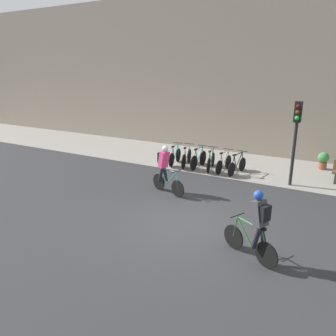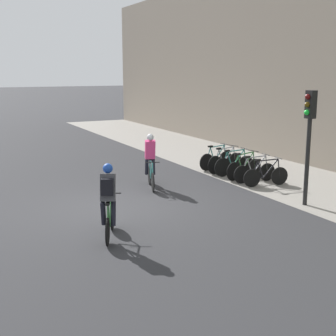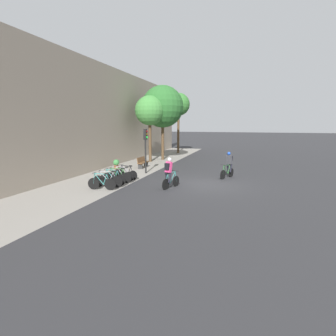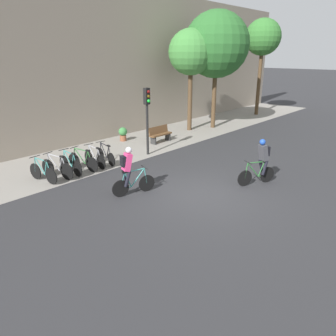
% 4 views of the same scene
% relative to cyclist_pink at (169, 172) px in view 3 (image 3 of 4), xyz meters
% --- Properties ---
extents(ground, '(200.00, 200.00, 0.00)m').
position_rel_cyclist_pink_xyz_m(ground, '(1.72, -1.92, -0.95)').
color(ground, '#2B2B2D').
extents(kerb_strip, '(44.00, 4.50, 0.01)m').
position_rel_cyclist_pink_xyz_m(kerb_strip, '(1.72, 4.83, -0.94)').
color(kerb_strip, gray).
rests_on(kerb_strip, ground).
extents(building_facade, '(44.00, 0.60, 8.24)m').
position_rel_cyclist_pink_xyz_m(building_facade, '(1.72, 7.38, 3.17)').
color(building_facade, gray).
rests_on(building_facade, ground).
extents(cyclist_pink, '(1.55, 0.63, 1.75)m').
position_rel_cyclist_pink_xyz_m(cyclist_pink, '(0.00, 0.00, 0.00)').
color(cyclist_pink, black).
rests_on(cyclist_pink, ground).
extents(cyclist_grey, '(1.49, 0.77, 1.75)m').
position_rel_cyclist_pink_xyz_m(cyclist_grey, '(4.05, -2.88, -0.00)').
color(cyclist_grey, black).
rests_on(cyclist_grey, ground).
extents(parked_bike_0, '(0.46, 1.60, 0.96)m').
position_rel_cyclist_pink_xyz_m(parked_bike_0, '(-1.39, 3.42, -0.55)').
color(parked_bike_0, black).
rests_on(parked_bike_0, ground).
extents(parked_bike_1, '(0.52, 1.71, 0.97)m').
position_rel_cyclist_pink_xyz_m(parked_bike_1, '(-0.78, 3.42, -0.54)').
color(parked_bike_1, black).
rests_on(parked_bike_1, ground).
extents(parked_bike_2, '(0.46, 1.67, 0.97)m').
position_rel_cyclist_pink_xyz_m(parked_bike_2, '(-0.18, 3.42, -0.54)').
color(parked_bike_2, black).
rests_on(parked_bike_2, ground).
extents(parked_bike_3, '(0.49, 1.68, 0.96)m').
position_rel_cyclist_pink_xyz_m(parked_bike_3, '(0.42, 3.42, -0.55)').
color(parked_bike_3, black).
rests_on(parked_bike_3, ground).
extents(parked_bike_4, '(0.46, 1.63, 0.94)m').
position_rel_cyclist_pink_xyz_m(parked_bike_4, '(1.02, 3.42, -0.56)').
color(parked_bike_4, black).
rests_on(parked_bike_4, ground).
extents(parked_bike_5, '(0.46, 1.60, 0.94)m').
position_rel_cyclist_pink_xyz_m(parked_bike_5, '(1.62, 3.42, -0.57)').
color(parked_bike_5, black).
rests_on(parked_bike_5, ground).
extents(traffic_light_pole, '(0.26, 0.30, 3.21)m').
position_rel_cyclist_pink_xyz_m(traffic_light_pole, '(3.88, 3.01, 1.29)').
color(traffic_light_pole, black).
rests_on(traffic_light_pole, ground).
extents(bench, '(1.47, 0.44, 0.89)m').
position_rel_cyclist_pink_xyz_m(bench, '(5.99, 4.18, -0.48)').
color(bench, brown).
rests_on(bench, ground).
extents(street_tree_0, '(2.74, 2.74, 6.16)m').
position_rel_cyclist_pink_xyz_m(street_tree_0, '(9.53, 4.90, 3.80)').
color(street_tree_0, '#4C3823').
rests_on(street_tree_0, ground).
extents(street_tree_1, '(4.06, 4.06, 7.26)m').
position_rel_cyclist_pink_xyz_m(street_tree_1, '(11.17, 4.20, 4.26)').
color(street_tree_1, '#4C3823').
rests_on(street_tree_1, ground).
extents(street_tree_2, '(2.71, 2.71, 7.23)m').
position_rel_cyclist_pink_xyz_m(street_tree_2, '(17.60, 4.38, 4.86)').
color(street_tree_2, '#4C3823').
rests_on(street_tree_2, ground).
extents(potted_plant, '(0.48, 0.48, 0.78)m').
position_rel_cyclist_pink_xyz_m(potted_plant, '(4.79, 5.93, -0.51)').
color(potted_plant, brown).
rests_on(potted_plant, ground).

